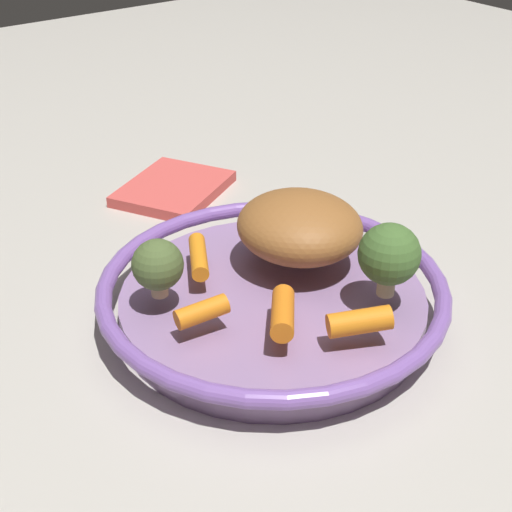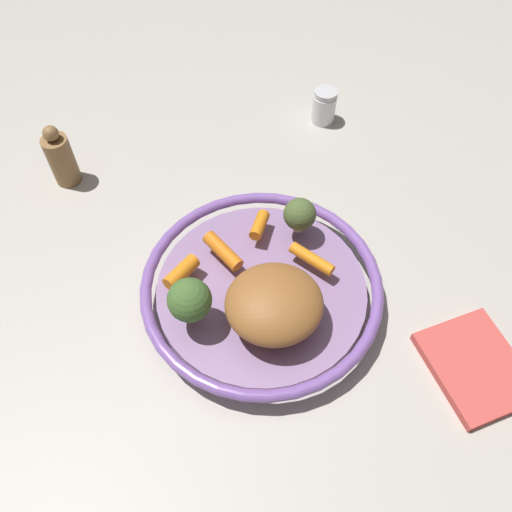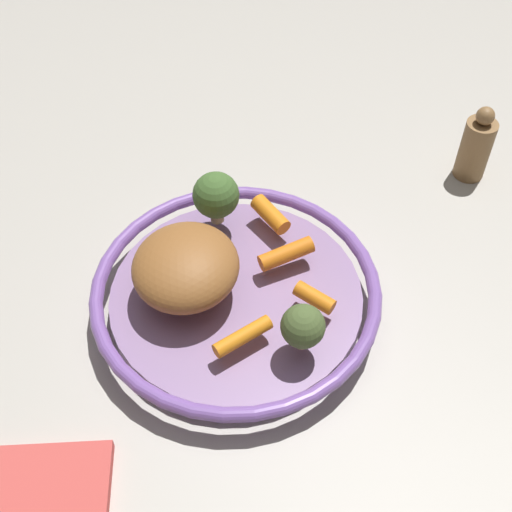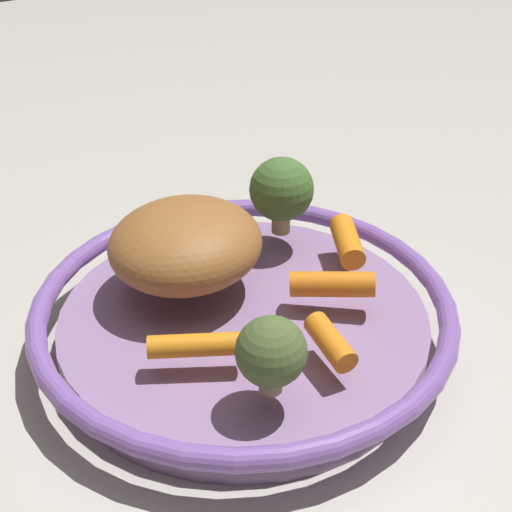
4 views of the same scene
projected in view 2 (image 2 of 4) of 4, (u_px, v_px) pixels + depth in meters
ground_plane at (261, 299)px, 0.77m from camera, size 2.53×2.53×0.00m
serving_bowl at (262, 290)px, 0.75m from camera, size 0.34×0.34×0.05m
roast_chicken_piece at (274, 304)px, 0.67m from camera, size 0.15×0.16×0.06m
baby_carrot_back at (259, 225)px, 0.78m from camera, size 0.05×0.03×0.02m
baby_carrot_center at (223, 251)px, 0.75m from camera, size 0.06×0.07×0.03m
baby_carrot_near_rim at (312, 259)px, 0.74m from camera, size 0.05×0.07×0.02m
baby_carrot_left at (181, 272)px, 0.73m from camera, size 0.06×0.05×0.03m
broccoli_floret_mid at (190, 300)px, 0.66m from camera, size 0.06×0.06×0.07m
broccoli_floret_edge at (300, 215)px, 0.76m from camera, size 0.05×0.05×0.06m
salt_shaker at (324, 106)px, 0.97m from camera, size 0.04×0.04×0.07m
pepper_mill at (61, 158)px, 0.87m from camera, size 0.04×0.04×0.12m
dish_towel at (476, 366)px, 0.70m from camera, size 0.18×0.17×0.01m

